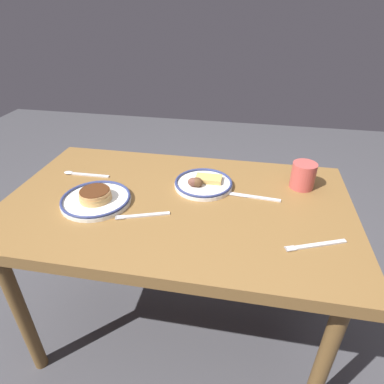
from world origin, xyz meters
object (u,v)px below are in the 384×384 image
(plate_center_pancakes, at_px, (96,198))
(fork_near, at_px, (315,245))
(plate_near_main, at_px, (203,183))
(coffee_mug, at_px, (303,175))
(butter_knife, at_px, (252,197))
(tea_spoon, at_px, (80,174))
(fork_far, at_px, (142,215))

(plate_center_pancakes, bearing_deg, fork_near, 172.22)
(plate_near_main, xyz_separation_m, coffee_mug, (-0.39, -0.07, 0.04))
(butter_knife, distance_m, tea_spoon, 0.73)
(plate_center_pancakes, xyz_separation_m, fork_near, (-0.77, 0.11, -0.01))
(fork_near, height_order, tea_spoon, tea_spoon)
(fork_near, distance_m, fork_far, 0.58)
(coffee_mug, xyz_separation_m, fork_far, (0.56, 0.31, -0.05))
(plate_near_main, relative_size, butter_knife, 1.08)
(coffee_mug, bearing_deg, plate_near_main, 10.39)
(plate_near_main, bearing_deg, tea_spoon, -0.01)
(fork_far, xyz_separation_m, tea_spoon, (0.36, -0.24, 0.00))
(coffee_mug, height_order, butter_knife, coffee_mug)
(fork_far, relative_size, tea_spoon, 0.91)
(plate_near_main, bearing_deg, fork_near, 143.48)
(fork_far, relative_size, butter_knife, 0.85)
(plate_near_main, relative_size, fork_near, 1.20)
(fork_near, bearing_deg, butter_knife, -50.95)
(fork_near, distance_m, butter_knife, 0.32)
(fork_far, bearing_deg, tea_spoon, -34.19)
(tea_spoon, bearing_deg, plate_near_main, 179.99)
(plate_near_main, bearing_deg, plate_center_pancakes, 26.97)
(fork_far, xyz_separation_m, butter_knife, (-0.37, -0.20, -0.00))
(butter_knife, height_order, tea_spoon, tea_spoon)
(plate_near_main, distance_m, coffee_mug, 0.40)
(fork_far, height_order, butter_knife, same)
(tea_spoon, bearing_deg, coffee_mug, -175.58)
(plate_center_pancakes, xyz_separation_m, tea_spoon, (0.16, -0.19, -0.01))
(fork_near, xyz_separation_m, fork_far, (0.57, -0.05, 0.00))
(plate_near_main, xyz_separation_m, butter_knife, (-0.20, 0.05, -0.01))
(tea_spoon, bearing_deg, fork_near, 162.44)
(butter_knife, bearing_deg, plate_center_pancakes, 14.02)
(plate_center_pancakes, xyz_separation_m, fork_far, (-0.20, 0.05, -0.01))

